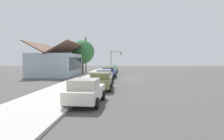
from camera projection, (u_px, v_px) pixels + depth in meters
The scene contains 14 objects.
ground_plane at pixel (127, 78), 31.30m from camera, with size 120.00×120.00×0.00m, color #4C4947.
sidewalk_curb at pixel (90, 77), 31.57m from camera, with size 60.00×4.20×0.16m, color #B2AFA8.
car_ivory at pixel (86, 91), 12.82m from camera, with size 4.43×2.15×1.59m.
car_olive at pixel (101, 81), 19.07m from camera, with size 4.79×2.06×1.59m.
car_silver at pixel (104, 75), 25.67m from camera, with size 4.60×2.06×1.59m.
car_navy at pixel (109, 72), 31.56m from camera, with size 4.97×2.23×1.59m.
car_mustard at pixel (110, 70), 37.62m from camera, with size 4.95×2.06×1.59m.
car_seafoam at pixel (113, 69), 44.19m from camera, with size 4.46×2.11×1.59m.
car_skyblue at pixel (113, 68), 50.33m from camera, with size 4.34×2.05×1.59m.
storefront_building at pixel (57, 64), 35.83m from camera, with size 11.39×7.02×5.68m.
shade_tree at pixel (83, 52), 42.72m from camera, with size 4.88×4.88×6.80m.
traffic_light_main at pixel (115, 57), 53.74m from camera, with size 0.37×2.79×5.20m.
utility_pole_wooden at pixel (86, 54), 42.96m from camera, with size 1.80×0.24×7.50m.
fire_hydrant_red at pixel (88, 81), 21.81m from camera, with size 0.22×0.22×0.71m.
Camera 1 is at (-31.27, 0.64, 2.75)m, focal length 33.35 mm.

